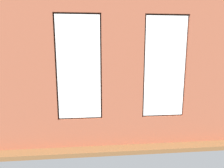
% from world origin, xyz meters
% --- Properties ---
extents(ground_plane, '(6.95, 5.49, 0.10)m').
position_xyz_m(ground_plane, '(0.00, 0.00, -0.05)').
color(ground_plane, brown).
extents(brick_wall_with_windows, '(6.35, 0.30, 3.56)m').
position_xyz_m(brick_wall_with_windows, '(-0.00, 2.36, 1.77)').
color(brick_wall_with_windows, '#9E5138').
rests_on(brick_wall_with_windows, ground_plane).
extents(white_wall_right, '(0.10, 4.49, 3.56)m').
position_xyz_m(white_wall_right, '(3.13, 0.20, 1.78)').
color(white_wall_right, silver).
rests_on(white_wall_right, ground_plane).
extents(couch_by_window, '(1.75, 0.87, 0.80)m').
position_xyz_m(couch_by_window, '(0.79, 1.71, 0.33)').
color(couch_by_window, black).
rests_on(couch_by_window, ground_plane).
extents(couch_left, '(0.89, 1.86, 0.80)m').
position_xyz_m(couch_left, '(-2.48, 0.03, 0.33)').
color(couch_left, black).
rests_on(couch_left, ground_plane).
extents(coffee_table, '(1.46, 0.79, 0.43)m').
position_xyz_m(coffee_table, '(0.15, -0.09, 0.38)').
color(coffee_table, tan).
rests_on(coffee_table, ground_plane).
extents(cup_ceramic, '(0.08, 0.08, 0.09)m').
position_xyz_m(cup_ceramic, '(0.34, -0.19, 0.48)').
color(cup_ceramic, '#33567F').
rests_on(cup_ceramic, coffee_table).
extents(table_plant_small, '(0.14, 0.14, 0.23)m').
position_xyz_m(table_plant_small, '(0.59, 0.02, 0.55)').
color(table_plant_small, '#9E5638').
rests_on(table_plant_small, coffee_table).
extents(remote_gray, '(0.11, 0.18, 0.02)m').
position_xyz_m(remote_gray, '(0.15, -0.09, 0.44)').
color(remote_gray, '#59595B').
rests_on(remote_gray, coffee_table).
extents(remote_black, '(0.13, 0.17, 0.02)m').
position_xyz_m(remote_black, '(0.04, 0.02, 0.44)').
color(remote_black, black).
rests_on(remote_black, coffee_table).
extents(remote_silver, '(0.16, 0.15, 0.02)m').
position_xyz_m(remote_silver, '(-0.25, -0.23, 0.44)').
color(remote_silver, '#B2B2B7').
rests_on(remote_silver, coffee_table).
extents(media_console, '(1.27, 0.42, 0.51)m').
position_xyz_m(media_console, '(2.83, -0.36, 0.26)').
color(media_console, black).
rests_on(media_console, ground_plane).
extents(tv_flatscreen, '(1.06, 0.20, 0.70)m').
position_xyz_m(tv_flatscreen, '(2.83, -0.37, 0.87)').
color(tv_flatscreen, black).
rests_on(tv_flatscreen, media_console).
extents(papasan_chair, '(1.18, 1.18, 0.72)m').
position_xyz_m(papasan_chair, '(-0.11, -1.65, 0.46)').
color(papasan_chair, olive).
rests_on(papasan_chair, ground_plane).
extents(potted_plant_between_couches, '(1.06, 1.09, 1.47)m').
position_xyz_m(potted_plant_between_couches, '(-0.54, 1.66, 0.93)').
color(potted_plant_between_couches, '#9E5638').
rests_on(potted_plant_between_couches, ground_plane).
extents(potted_plant_by_left_couch, '(0.32, 0.32, 0.59)m').
position_xyz_m(potted_plant_by_left_couch, '(-2.08, -1.34, 0.39)').
color(potted_plant_by_left_couch, '#9E5638').
rests_on(potted_plant_by_left_couch, ground_plane).
extents(potted_plant_near_tv, '(1.11, 1.07, 1.43)m').
position_xyz_m(potted_plant_near_tv, '(2.30, 0.72, 0.87)').
color(potted_plant_near_tv, gray).
rests_on(potted_plant_near_tv, ground_plane).
extents(potted_plant_corner_near_left, '(1.18, 1.18, 1.52)m').
position_xyz_m(potted_plant_corner_near_left, '(-2.63, -1.74, 0.90)').
color(potted_plant_corner_near_left, '#47423D').
rests_on(potted_plant_corner_near_left, ground_plane).
extents(potted_plant_foreground_right, '(0.61, 0.61, 0.92)m').
position_xyz_m(potted_plant_foreground_right, '(2.53, -1.69, 0.59)').
color(potted_plant_foreground_right, '#9E5638').
rests_on(potted_plant_foreground_right, ground_plane).
extents(potted_plant_mid_room_small, '(0.32, 0.32, 0.48)m').
position_xyz_m(potted_plant_mid_room_small, '(-1.00, -0.77, 0.34)').
color(potted_plant_mid_room_small, beige).
rests_on(potted_plant_mid_room_small, ground_plane).
extents(potted_plant_corner_far_left, '(1.04, 1.04, 1.43)m').
position_xyz_m(potted_plant_corner_far_left, '(-2.63, 1.82, 0.73)').
color(potted_plant_corner_far_left, brown).
rests_on(potted_plant_corner_far_left, ground_plane).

